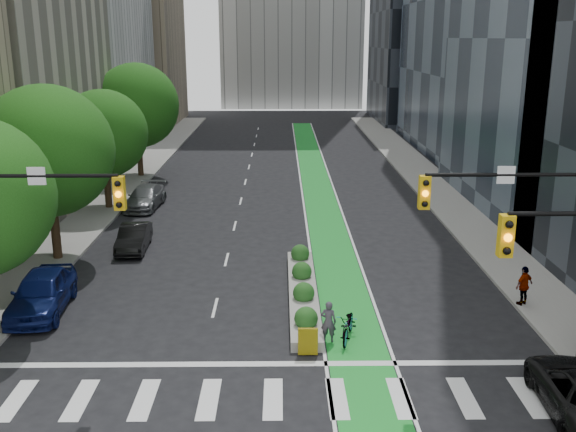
{
  "coord_description": "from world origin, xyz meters",
  "views": [
    {
      "loc": [
        0.26,
        -18.71,
        10.88
      ],
      "look_at": [
        0.59,
        9.45,
        3.0
      ],
      "focal_mm": 40.0,
      "sensor_mm": 36.0,
      "label": 1
    }
  ],
  "objects_px": {
    "bicycle": "(348,325)",
    "parked_car_left_far": "(145,197)",
    "cyclist": "(328,322)",
    "parked_car_left_near": "(42,292)",
    "median_planter": "(303,290)",
    "parked_car_left_mid": "(134,238)",
    "pedestrian_far": "(524,286)"
  },
  "relations": [
    {
      "from": "parked_car_left_far",
      "to": "median_planter",
      "type": "bearing_deg",
      "value": -52.8
    },
    {
      "from": "parked_car_left_far",
      "to": "pedestrian_far",
      "type": "bearing_deg",
      "value": -36.6
    },
    {
      "from": "bicycle",
      "to": "pedestrian_far",
      "type": "xyz_separation_m",
      "value": [
        7.54,
        2.77,
        0.42
      ]
    },
    {
      "from": "bicycle",
      "to": "cyclist",
      "type": "distance_m",
      "value": 0.82
    },
    {
      "from": "bicycle",
      "to": "pedestrian_far",
      "type": "height_order",
      "value": "pedestrian_far"
    },
    {
      "from": "parked_car_left_mid",
      "to": "parked_car_left_far",
      "type": "height_order",
      "value": "parked_car_left_far"
    },
    {
      "from": "median_planter",
      "to": "cyclist",
      "type": "height_order",
      "value": "cyclist"
    },
    {
      "from": "bicycle",
      "to": "parked_car_left_far",
      "type": "relative_size",
      "value": 0.44
    },
    {
      "from": "cyclist",
      "to": "parked_car_left_near",
      "type": "distance_m",
      "value": 11.84
    },
    {
      "from": "bicycle",
      "to": "parked_car_left_far",
      "type": "distance_m",
      "value": 22.39
    },
    {
      "from": "parked_car_left_near",
      "to": "pedestrian_far",
      "type": "distance_m",
      "value": 19.8
    },
    {
      "from": "cyclist",
      "to": "bicycle",
      "type": "bearing_deg",
      "value": -150.31
    },
    {
      "from": "parked_car_left_far",
      "to": "parked_car_left_mid",
      "type": "bearing_deg",
      "value": -78.01
    },
    {
      "from": "pedestrian_far",
      "to": "cyclist",
      "type": "bearing_deg",
      "value": -12.55
    },
    {
      "from": "parked_car_left_mid",
      "to": "pedestrian_far",
      "type": "bearing_deg",
      "value": -26.4
    },
    {
      "from": "cyclist",
      "to": "median_planter",
      "type": "bearing_deg",
      "value": -64.21
    },
    {
      "from": "cyclist",
      "to": "parked_car_left_mid",
      "type": "xyz_separation_m",
      "value": [
        -9.51,
        10.75,
        -0.13
      ]
    },
    {
      "from": "median_planter",
      "to": "bicycle",
      "type": "relative_size",
      "value": 4.79
    },
    {
      "from": "median_planter",
      "to": "parked_car_left_far",
      "type": "relative_size",
      "value": 2.11
    },
    {
      "from": "parked_car_left_near",
      "to": "parked_car_left_mid",
      "type": "bearing_deg",
      "value": 71.63
    },
    {
      "from": "pedestrian_far",
      "to": "bicycle",
      "type": "bearing_deg",
      "value": -12.07
    },
    {
      "from": "bicycle",
      "to": "parked_car_left_mid",
      "type": "distance_m",
      "value": 14.72
    },
    {
      "from": "median_planter",
      "to": "pedestrian_far",
      "type": "xyz_separation_m",
      "value": [
        9.1,
        -1.17,
        0.61
      ]
    },
    {
      "from": "bicycle",
      "to": "cyclist",
      "type": "xyz_separation_m",
      "value": [
        -0.76,
        -0.2,
        0.24
      ]
    },
    {
      "from": "bicycle",
      "to": "parked_car_left_mid",
      "type": "relative_size",
      "value": 0.53
    },
    {
      "from": "cyclist",
      "to": "parked_car_left_mid",
      "type": "height_order",
      "value": "cyclist"
    },
    {
      "from": "median_planter",
      "to": "parked_car_left_mid",
      "type": "distance_m",
      "value": 10.93
    },
    {
      "from": "parked_car_left_mid",
      "to": "pedestrian_far",
      "type": "distance_m",
      "value": 19.44
    },
    {
      "from": "parked_car_left_near",
      "to": "cyclist",
      "type": "bearing_deg",
      "value": -18.02
    },
    {
      "from": "cyclist",
      "to": "parked_car_left_near",
      "type": "xyz_separation_m",
      "value": [
        -11.5,
        2.8,
        0.06
      ]
    },
    {
      "from": "parked_car_left_mid",
      "to": "pedestrian_far",
      "type": "xyz_separation_m",
      "value": [
        17.81,
        -7.77,
        0.32
      ]
    },
    {
      "from": "parked_car_left_mid",
      "to": "bicycle",
      "type": "bearing_deg",
      "value": -48.56
    }
  ]
}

